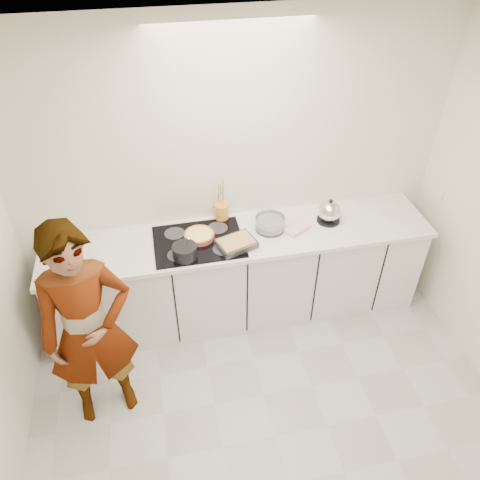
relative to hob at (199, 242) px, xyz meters
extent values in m
cube|color=#BBBBBB|center=(0.35, -1.26, -0.92)|extent=(3.60, 3.20, 0.00)
cube|color=white|center=(0.35, -1.26, 1.68)|extent=(3.60, 3.20, 0.00)
cube|color=white|center=(0.35, 0.34, 0.38)|extent=(3.60, 0.00, 2.60)
cube|color=white|center=(2.14, 0.07, 0.15)|extent=(0.02, 0.15, 0.09)
cube|color=silver|center=(0.35, 0.02, -0.48)|extent=(3.20, 0.58, 0.87)
cube|color=white|center=(0.35, 0.02, -0.03)|extent=(3.24, 0.64, 0.04)
cube|color=black|center=(0.00, 0.00, 0.00)|extent=(0.72, 0.54, 0.01)
cylinder|color=#BB4B3F|center=(0.01, 0.04, 0.03)|extent=(0.31, 0.31, 0.04)
cylinder|color=#FFEE61|center=(0.01, 0.04, 0.04)|extent=(0.27, 0.27, 0.01)
cylinder|color=black|center=(-0.13, -0.17, 0.06)|extent=(0.24, 0.24, 0.11)
cylinder|color=silver|center=(-0.11, -0.15, 0.11)|extent=(0.05, 0.07, 0.16)
cube|color=silver|center=(0.29, -0.13, 0.03)|extent=(0.35, 0.30, 0.06)
cube|color=#E5A45C|center=(0.29, -0.13, 0.05)|extent=(0.31, 0.26, 0.02)
cylinder|color=silver|center=(0.61, 0.05, 0.05)|extent=(0.29, 0.29, 0.12)
cylinder|color=white|center=(0.61, 0.05, 0.03)|extent=(0.24, 0.24, 0.05)
cube|color=white|center=(0.82, 0.01, 0.01)|extent=(0.28, 0.26, 0.04)
cylinder|color=black|center=(1.13, 0.06, 0.00)|extent=(0.22, 0.22, 0.02)
sphere|color=silver|center=(1.13, 0.06, 0.10)|extent=(0.22, 0.22, 0.19)
sphere|color=black|center=(1.13, 0.06, 0.20)|extent=(0.04, 0.04, 0.03)
cylinder|color=orange|center=(0.24, 0.28, 0.07)|extent=(0.16, 0.16, 0.15)
imported|color=silver|center=(-0.84, -0.73, -0.05)|extent=(0.70, 0.53, 1.73)
camera|label=1|loc=(-0.28, -2.95, 2.39)|focal=35.00mm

